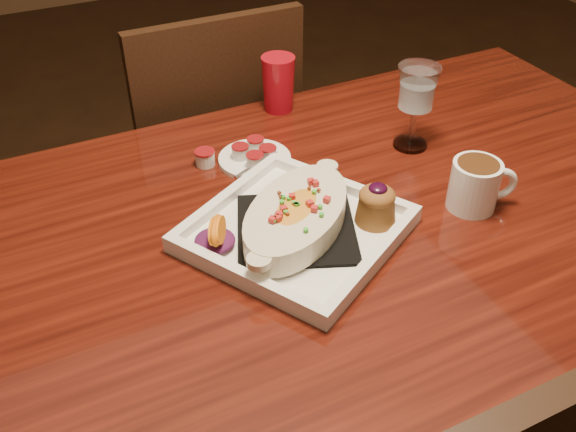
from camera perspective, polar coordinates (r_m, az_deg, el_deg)
name	(u,v)px	position (r m, az deg, el deg)	size (l,w,h in m)	color
table	(329,265)	(1.14, 3.67, -4.39)	(1.50, 0.90, 0.75)	#60190D
chair_far	(209,162)	(1.69, -7.00, 4.82)	(0.42, 0.42, 0.93)	black
plate	(301,221)	(1.03, 1.17, -0.42)	(0.41, 0.41, 0.08)	white
coffee_mug	(476,183)	(1.13, 16.39, 2.80)	(0.12, 0.08, 0.09)	white
goblet	(417,92)	(1.25, 11.38, 10.72)	(0.08, 0.08, 0.17)	silver
saucer	(255,157)	(1.22, -2.99, 5.24)	(0.14, 0.14, 0.09)	white
creamer_loose	(205,158)	(1.22, -7.39, 5.17)	(0.04, 0.04, 0.03)	silver
red_tumbler	(278,84)	(1.39, -0.87, 11.68)	(0.07, 0.07, 0.12)	#B00C1B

